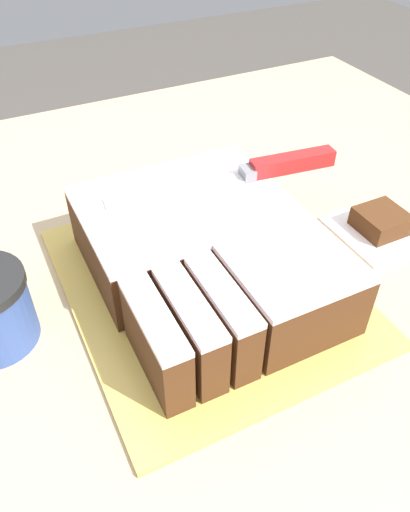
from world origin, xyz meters
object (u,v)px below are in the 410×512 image
(cake_board, at_px, (205,283))
(brownie, at_px, (381,221))
(cake, at_px, (206,253))
(knife, at_px, (270,168))

(cake_board, xyz_separation_m, brownie, (0.27, -0.01, 0.02))
(cake, xyz_separation_m, knife, (0.13, 0.06, 0.05))
(knife, distance_m, brownie, 0.18)
(cake_board, bearing_deg, cake, 52.16)
(cake, bearing_deg, cake_board, -127.84)
(knife, relative_size, brownie, 4.90)
(cake_board, height_order, cake, cake)
(knife, bearing_deg, brownie, 157.70)
(cake_board, relative_size, brownie, 6.13)
(cake_board, xyz_separation_m, knife, (0.13, 0.07, 0.10))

